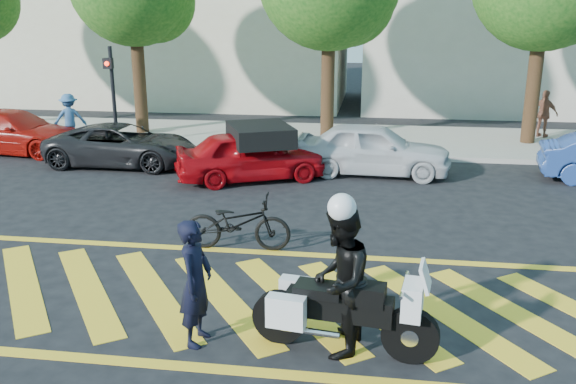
# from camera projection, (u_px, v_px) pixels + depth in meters

# --- Properties ---
(ground) EXTENTS (90.00, 90.00, 0.00)m
(ground) POSITION_uv_depth(u_px,v_px,m) (262.00, 301.00, 9.25)
(ground) COLOR black
(ground) RESTS_ON ground
(sidewalk) EXTENTS (60.00, 5.00, 0.15)m
(sidewalk) POSITION_uv_depth(u_px,v_px,m) (327.00, 139.00, 20.61)
(sidewalk) COLOR #9E998E
(sidewalk) RESTS_ON ground
(crosswalk) EXTENTS (12.33, 4.00, 0.01)m
(crosswalk) POSITION_uv_depth(u_px,v_px,m) (259.00, 300.00, 9.25)
(crosswalk) COLOR yellow
(crosswalk) RESTS_ON ground
(signal_pole) EXTENTS (0.28, 0.43, 3.20)m
(signal_pole) POSITION_uv_depth(u_px,v_px,m) (112.00, 89.00, 18.83)
(signal_pole) COLOR black
(signal_pole) RESTS_ON ground
(officer_bike) EXTENTS (0.46, 0.65, 1.70)m
(officer_bike) POSITION_uv_depth(u_px,v_px,m) (196.00, 283.00, 7.87)
(officer_bike) COLOR black
(officer_bike) RESTS_ON ground
(bicycle) EXTENTS (1.97, 0.77, 1.02)m
(bicycle) POSITION_uv_depth(u_px,v_px,m) (238.00, 223.00, 11.11)
(bicycle) COLOR black
(bicycle) RESTS_ON ground
(police_motorcycle) EXTENTS (2.41, 0.88, 1.07)m
(police_motorcycle) POSITION_uv_depth(u_px,v_px,m) (340.00, 310.00, 7.73)
(police_motorcycle) COLOR black
(police_motorcycle) RESTS_ON ground
(officer_moto) EXTENTS (0.87, 1.05, 1.96)m
(officer_moto) POSITION_uv_depth(u_px,v_px,m) (340.00, 281.00, 7.61)
(officer_moto) COLOR black
(officer_moto) RESTS_ON ground
(red_convertible) EXTENTS (4.13, 2.96, 1.31)m
(red_convertible) POSITION_uv_depth(u_px,v_px,m) (250.00, 155.00, 15.69)
(red_convertible) COLOR #A4070D
(red_convertible) RESTS_ON ground
(parked_left) EXTENTS (4.63, 2.20, 1.30)m
(parked_left) POSITION_uv_depth(u_px,v_px,m) (13.00, 132.00, 18.78)
(parked_left) COLOR #A4100A
(parked_left) RESTS_ON ground
(parked_mid_left) EXTENTS (4.24, 1.98, 1.17)m
(parked_mid_left) POSITION_uv_depth(u_px,v_px,m) (122.00, 145.00, 17.23)
(parked_mid_left) COLOR black
(parked_mid_left) RESTS_ON ground
(parked_mid_right) EXTENTS (4.17, 1.85, 1.40)m
(parked_mid_right) POSITION_uv_depth(u_px,v_px,m) (373.00, 149.00, 16.23)
(parked_mid_right) COLOR silver
(parked_mid_right) RESTS_ON ground
(pedestrian_left) EXTENTS (1.15, 0.96, 1.55)m
(pedestrian_left) POSITION_uv_depth(u_px,v_px,m) (70.00, 118.00, 19.58)
(pedestrian_left) COLOR #345E8F
(pedestrian_left) RESTS_ON sidewalk
(pedestrian_right) EXTENTS (0.96, 0.87, 1.57)m
(pedestrian_right) POSITION_uv_depth(u_px,v_px,m) (544.00, 114.00, 20.32)
(pedestrian_right) COLOR brown
(pedestrian_right) RESTS_ON sidewalk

